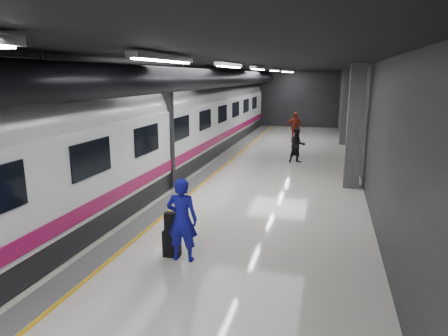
% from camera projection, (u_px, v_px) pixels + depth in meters
% --- Properties ---
extents(ground, '(40.00, 40.00, 0.00)m').
position_uv_depth(ground, '(220.00, 193.00, 14.26)').
color(ground, white).
rests_on(ground, ground).
extents(platform_hall, '(10.02, 40.02, 4.51)m').
position_uv_depth(platform_hall, '(219.00, 91.00, 14.44)').
color(platform_hall, black).
rests_on(platform_hall, ground).
extents(train, '(3.05, 38.00, 4.05)m').
position_uv_depth(train, '(134.00, 132.00, 14.61)').
color(train, black).
rests_on(train, ground).
extents(traveler_main, '(0.73, 0.50, 1.92)m').
position_uv_depth(traveler_main, '(182.00, 220.00, 8.84)').
color(traveler_main, '#191AC2').
rests_on(traveler_main, ground).
extents(suitcase_main, '(0.40, 0.26, 0.63)m').
position_uv_depth(suitcase_main, '(172.00, 243.00, 9.17)').
color(suitcase_main, black).
rests_on(suitcase_main, ground).
extents(shoulder_bag, '(0.35, 0.23, 0.44)m').
position_uv_depth(shoulder_bag, '(172.00, 222.00, 9.02)').
color(shoulder_bag, black).
rests_on(shoulder_bag, suitcase_main).
extents(traveler_far_a, '(0.98, 0.88, 1.65)m').
position_uv_depth(traveler_far_a, '(297.00, 146.00, 19.04)').
color(traveler_far_a, black).
rests_on(traveler_far_a, ground).
extents(traveler_far_b, '(1.12, 0.52, 1.87)m').
position_uv_depth(traveler_far_b, '(295.00, 127.00, 25.12)').
color(traveler_far_b, maroon).
rests_on(traveler_far_b, ground).
extents(suitcase_far, '(0.38, 0.26, 0.53)m').
position_uv_depth(suitcase_far, '(295.00, 150.00, 20.94)').
color(suitcase_far, black).
rests_on(suitcase_far, ground).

